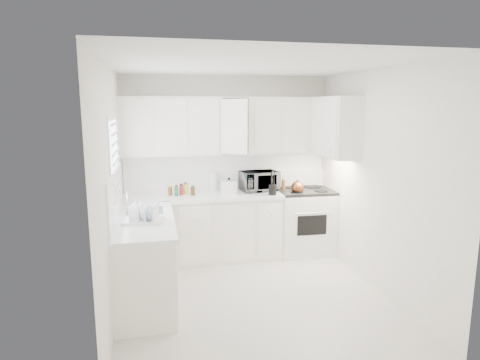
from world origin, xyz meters
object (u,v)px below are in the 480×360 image
object	(u,v)px
stove	(305,212)
utensil_crock	(273,183)
rice_cooker	(229,186)
tea_kettle	(298,186)
dish_rack	(143,212)
microwave	(259,179)

from	to	relation	value
stove	utensil_crock	size ratio (longest dim) A/B	3.50
stove	rice_cooker	distance (m)	1.23
tea_kettle	dish_rack	size ratio (longest dim) A/B	0.56
tea_kettle	rice_cooker	bearing A→B (deg)	171.40
tea_kettle	microwave	xyz separation A→B (m)	(-0.49, 0.28, 0.08)
stove	utensil_crock	world-z (taller)	utensil_crock
utensil_crock	dish_rack	xyz separation A→B (m)	(-1.74, -1.01, -0.06)
tea_kettle	utensil_crock	distance (m)	0.39
microwave	dish_rack	size ratio (longest dim) A/B	1.26
tea_kettle	rice_cooker	distance (m)	0.98
utensil_crock	dish_rack	world-z (taller)	utensil_crock
tea_kettle	microwave	distance (m)	0.58
tea_kettle	utensil_crock	bearing A→B (deg)	-173.30
microwave	utensil_crock	xyz separation A→B (m)	(0.11, -0.32, -0.00)
stove	tea_kettle	world-z (taller)	stove
utensil_crock	microwave	bearing A→B (deg)	109.03
stove	tea_kettle	distance (m)	0.49
stove	dish_rack	world-z (taller)	stove
microwave	rice_cooker	xyz separation A→B (m)	(-0.47, -0.12, -0.06)
rice_cooker	utensil_crock	xyz separation A→B (m)	(0.58, -0.20, 0.06)
rice_cooker	dish_rack	size ratio (longest dim) A/B	0.56
rice_cooker	utensil_crock	world-z (taller)	utensil_crock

